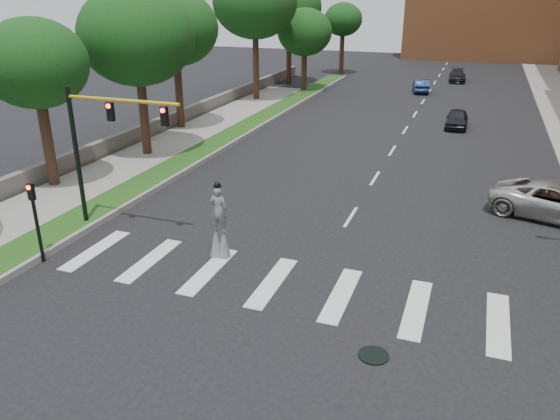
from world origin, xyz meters
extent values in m
plane|color=black|center=(0.00, 0.00, 0.00)|extent=(160.00, 160.00, 0.00)
cube|color=#1B4614|center=(-11.50, 20.00, 0.12)|extent=(2.00, 60.00, 0.25)
cube|color=gray|center=(-10.45, 20.00, 0.14)|extent=(0.20, 60.00, 0.28)
cube|color=gray|center=(-14.50, 10.00, 0.09)|extent=(4.00, 60.00, 0.18)
cube|color=#5A564D|center=(-17.00, 22.00, 0.55)|extent=(0.50, 56.00, 1.10)
cylinder|color=black|center=(3.00, -2.00, 0.02)|extent=(0.90, 0.90, 0.04)
cylinder|color=black|center=(-11.00, 3.00, 3.10)|extent=(0.20, 0.20, 6.20)
cylinder|color=gold|center=(-8.40, 3.00, 5.80)|extent=(5.20, 0.14, 0.14)
cube|color=black|center=(-9.00, 3.00, 5.30)|extent=(0.28, 0.18, 0.75)
cylinder|color=#FF0C0C|center=(-9.00, 2.90, 5.55)|extent=(0.18, 0.06, 0.18)
cube|color=black|center=(-6.50, 3.00, 5.30)|extent=(0.28, 0.18, 0.75)
cylinder|color=#FF0C0C|center=(-6.50, 2.90, 5.55)|extent=(0.18, 0.06, 0.18)
cylinder|color=black|center=(-10.30, -0.50, 1.50)|extent=(0.14, 0.14, 3.00)
cube|color=black|center=(-10.30, -0.50, 2.90)|extent=(0.25, 0.16, 0.65)
cylinder|color=#FF0C0C|center=(-10.30, -0.60, 3.10)|extent=(0.16, 0.05, 0.16)
cylinder|color=#331E14|center=(-3.80, 2.27, 0.53)|extent=(0.07, 0.07, 1.07)
cylinder|color=#331E14|center=(-4.12, 2.23, 0.53)|extent=(0.07, 0.07, 1.07)
cone|color=slate|center=(-3.80, 2.27, 0.67)|extent=(0.52, 0.52, 1.33)
cone|color=slate|center=(-4.12, 2.23, 0.67)|extent=(0.52, 0.52, 1.33)
imported|color=slate|center=(-3.96, 2.25, 2.01)|extent=(0.74, 0.54, 1.89)
sphere|color=black|center=(-3.96, 2.25, 3.02)|extent=(0.26, 0.26, 0.26)
cylinder|color=black|center=(-3.96, 2.25, 2.97)|extent=(0.34, 0.34, 0.02)
cube|color=gold|center=(-3.98, 2.39, 2.53)|extent=(0.22, 0.05, 0.10)
imported|color=#B7B4AC|center=(9.00, 11.06, 0.83)|extent=(6.50, 4.34, 1.66)
imported|color=black|center=(3.56, 28.24, 0.68)|extent=(1.65, 4.01, 1.36)
imported|color=#16274D|center=(-0.83, 43.08, 0.68)|extent=(2.15, 4.30, 1.35)
imported|color=black|center=(2.30, 51.63, 0.64)|extent=(2.09, 4.51, 1.28)
cylinder|color=#331E14|center=(-15.96, 6.66, 2.59)|extent=(0.56, 0.56, 5.18)
ellipsoid|color=#0F3411|center=(-15.96, 6.66, 6.49)|extent=(5.24, 5.24, 4.45)
cylinder|color=#331E14|center=(-14.55, 13.52, 2.81)|extent=(0.56, 0.56, 5.62)
ellipsoid|color=#0F3411|center=(-14.55, 13.52, 7.34)|extent=(6.90, 6.90, 5.86)
cylinder|color=#331E14|center=(-16.11, 20.61, 2.87)|extent=(0.56, 0.56, 5.74)
ellipsoid|color=#0F3411|center=(-16.11, 20.61, 7.31)|extent=(6.25, 6.25, 5.31)
cylinder|color=#331E14|center=(-15.06, 33.15, 3.46)|extent=(0.56, 0.56, 6.92)
ellipsoid|color=#0F3411|center=(-15.06, 33.15, 8.83)|extent=(7.64, 7.64, 6.49)
cylinder|color=#331E14|center=(-15.44, 43.66, 3.16)|extent=(0.56, 0.56, 6.32)
ellipsoid|color=#0F3411|center=(-15.44, 43.66, 8.06)|extent=(6.98, 6.98, 5.93)
cylinder|color=#331E14|center=(-12.22, 39.12, 2.28)|extent=(0.56, 0.56, 4.56)
ellipsoid|color=#0F3411|center=(-12.22, 39.12, 5.92)|extent=(5.45, 5.45, 4.63)
cylinder|color=#331E14|center=(-11.75, 53.04, 2.66)|extent=(0.56, 0.56, 5.32)
ellipsoid|color=#0F3411|center=(-11.75, 53.04, 6.48)|extent=(4.64, 4.64, 3.94)
camera|label=1|loc=(4.92, -15.23, 9.90)|focal=35.00mm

